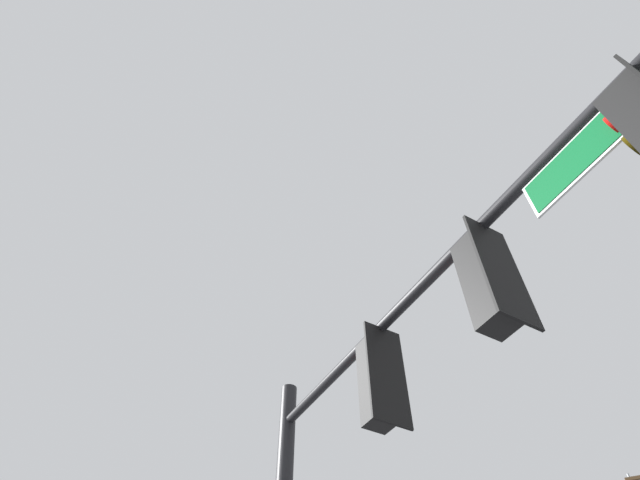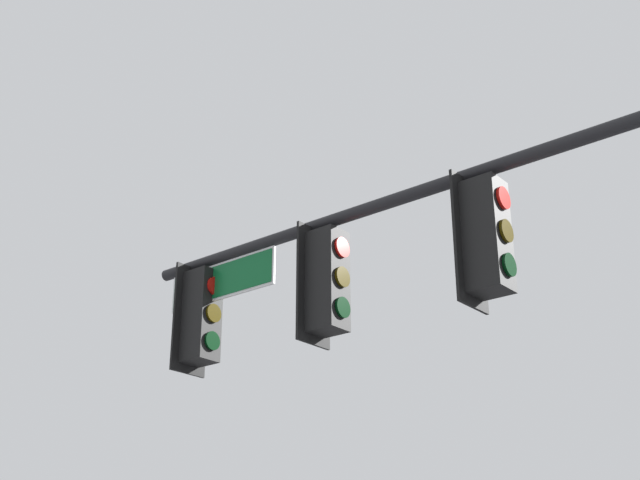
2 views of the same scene
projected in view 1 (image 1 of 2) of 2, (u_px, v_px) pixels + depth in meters
The scene contains 1 object.
signal_pole_near at pixel (397, 409), 5.28m from camera, with size 6.85×1.57×5.95m.
Camera 1 is at (0.66, -6.82, 1.27)m, focal length 28.00 mm.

